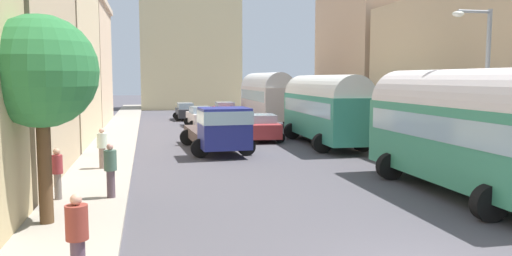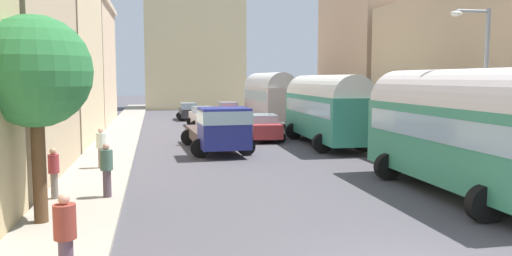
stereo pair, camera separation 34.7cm
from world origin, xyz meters
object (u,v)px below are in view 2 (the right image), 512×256
at_px(parked_bus_1, 325,106).
at_px(cargo_truck_0, 219,129).
at_px(parked_bus_0, 462,126).
at_px(parked_bus_2, 268,95).
at_px(pedestrian_3, 101,147).
at_px(car_1, 188,111).
at_px(streetlamp_near, 480,81).
at_px(car_0, 203,116).
at_px(pedestrian_0, 107,169).
at_px(pedestrian_1, 54,171).
at_px(pedestrian_2, 65,237).
at_px(car_3, 228,110).
at_px(car_2, 263,127).

relative_size(parked_bus_1, cargo_truck_0, 1.23).
bearing_deg(cargo_truck_0, parked_bus_0, -59.13).
height_order(parked_bus_2, pedestrian_3, parked_bus_2).
xyz_separation_m(car_1, streetlamp_near, (8.25, -30.06, 2.93)).
height_order(parked_bus_0, streetlamp_near, streetlamp_near).
xyz_separation_m(car_0, pedestrian_0, (-5.24, -23.39, 0.24)).
bearing_deg(streetlamp_near, parked_bus_1, 99.15).
distance_m(parked_bus_1, cargo_truck_0, 6.62).
distance_m(cargo_truck_0, car_1, 20.66).
xyz_separation_m(car_1, pedestrian_1, (-6.09, -29.86, 0.21)).
relative_size(car_0, pedestrian_1, 2.56).
xyz_separation_m(parked_bus_2, pedestrian_2, (-11.11, -32.21, -1.34)).
bearing_deg(parked_bus_0, car_0, 103.36).
xyz_separation_m(car_0, pedestrian_1, (-6.80, -23.29, 0.19)).
xyz_separation_m(parked_bus_0, car_3, (-2.96, 31.65, -1.47)).
bearing_deg(pedestrian_1, pedestrian_3, 80.44).
bearing_deg(parked_bus_2, car_1, 145.31).
relative_size(cargo_truck_0, pedestrian_3, 4.34).
distance_m(pedestrian_0, pedestrian_2, 6.73).
distance_m(parked_bus_2, car_2, 12.00).
bearing_deg(pedestrian_1, car_1, 78.48).
height_order(car_2, pedestrian_2, pedestrian_2).
xyz_separation_m(pedestrian_1, streetlamp_near, (14.34, -0.19, 2.73)).
bearing_deg(car_0, pedestrian_1, -106.28).
bearing_deg(cargo_truck_0, car_3, 80.40).
distance_m(pedestrian_1, pedestrian_2, 6.98).
distance_m(car_0, pedestrian_1, 24.26).
bearing_deg(pedestrian_0, parked_bus_0, -7.84).
height_order(pedestrian_0, pedestrian_2, pedestrian_0).
distance_m(parked_bus_2, pedestrian_0, 27.79).
distance_m(car_1, streetlamp_near, 31.31).
bearing_deg(cargo_truck_0, parked_bus_2, 68.67).
distance_m(parked_bus_2, car_1, 8.03).
xyz_separation_m(car_1, car_3, (3.67, 0.15, 0.03)).
bearing_deg(pedestrian_2, cargo_truck_0, 73.37).
distance_m(pedestrian_0, pedestrian_3, 5.31).
height_order(car_1, pedestrian_3, pedestrian_3).
relative_size(car_1, pedestrian_3, 2.22).
bearing_deg(parked_bus_2, pedestrian_0, -113.35).
bearing_deg(car_3, cargo_truck_0, -99.60).
relative_size(cargo_truck_0, pedestrian_0, 4.26).
height_order(cargo_truck_0, pedestrian_3, cargo_truck_0).
height_order(parked_bus_0, parked_bus_1, parked_bus_0).
bearing_deg(car_1, pedestrian_0, -98.59).
bearing_deg(car_0, cargo_truck_0, -92.27).
bearing_deg(pedestrian_0, car_0, 77.37).
distance_m(car_2, pedestrian_1, 16.85).
relative_size(parked_bus_1, car_3, 2.44).
xyz_separation_m(cargo_truck_0, pedestrian_3, (-5.37, -4.04, -0.22)).
bearing_deg(car_1, car_0, -83.82).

